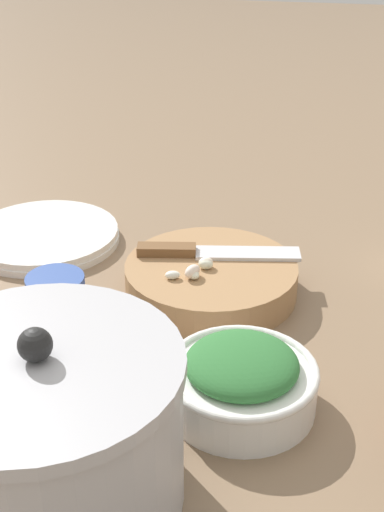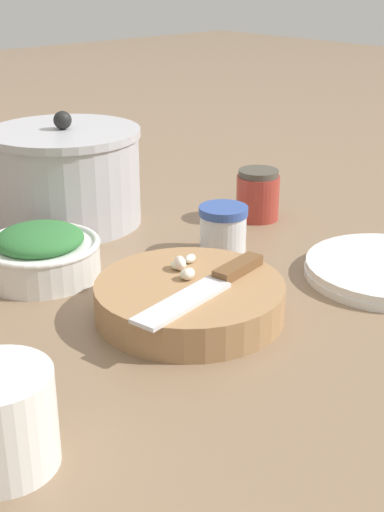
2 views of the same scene
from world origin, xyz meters
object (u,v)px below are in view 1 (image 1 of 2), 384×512
cutting_board (211,279)px  chef_knife (208,252)px  herb_bowl (241,380)px  garlic_cloves (195,269)px  spice_jar (57,302)px  stock_pot (46,432)px  plate_stack (44,236)px

cutting_board → chef_knife: bearing=-71.8°
cutting_board → herb_bowl: size_ratio=1.42×
garlic_cloves → spice_jar: size_ratio=0.77×
chef_knife → stock_pot: size_ratio=0.92×
chef_knife → plate_stack: bearing=-114.8°
spice_jar → stock_pot: 0.28m
plate_stack → stock_pot: bearing=112.8°
cutting_board → stock_pot: bearing=78.7°
cutting_board → stock_pot: (0.07, 0.37, 0.05)m
garlic_cloves → herb_bowl: 0.21m
cutting_board → plate_stack: (0.27, -0.10, -0.01)m
spice_jar → stock_pot: bearing=109.9°
chef_knife → spice_jar: spice_jar is taller
cutting_board → plate_stack: cutting_board is taller
stock_pot → spice_jar: bearing=-70.1°
herb_bowl → garlic_cloves: bearing=-65.7°
garlic_cloves → plate_stack: bearing=-25.8°
cutting_board → plate_stack: bearing=-19.5°
spice_jar → stock_pot: stock_pot is taller
cutting_board → stock_pot: size_ratio=0.95×
cutting_board → spice_jar: bearing=34.4°
spice_jar → plate_stack: 0.24m
cutting_board → garlic_cloves: (0.02, 0.03, 0.03)m
stock_pot → cutting_board: bearing=-101.3°
herb_bowl → spice_jar: 0.26m
garlic_cloves → spice_jar: (0.15, 0.09, -0.01)m
herb_bowl → stock_pot: 0.22m
chef_knife → garlic_cloves: garlic_cloves is taller
garlic_cloves → spice_jar: 0.18m
herb_bowl → plate_stack: 0.46m
herb_bowl → spice_jar: size_ratio=2.26×
cutting_board → garlic_cloves: 0.04m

